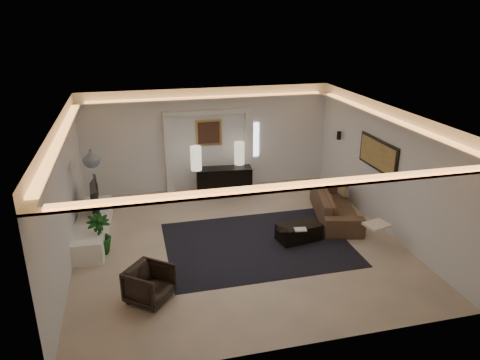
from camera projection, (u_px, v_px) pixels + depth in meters
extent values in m
plane|color=beige|center=(238.00, 242.00, 10.17)|extent=(7.00, 7.00, 0.00)
plane|color=white|center=(238.00, 115.00, 9.15)|extent=(7.00, 7.00, 0.00)
plane|color=silver|center=(209.00, 139.00, 12.84)|extent=(7.00, 0.00, 7.00)
plane|color=silver|center=(295.00, 266.00, 6.48)|extent=(7.00, 0.00, 7.00)
plane|color=silver|center=(64.00, 197.00, 8.87)|extent=(0.00, 7.00, 7.00)
plane|color=silver|center=(385.00, 169.00, 10.45)|extent=(0.00, 7.00, 7.00)
cube|color=silver|center=(238.00, 128.00, 9.25)|extent=(7.00, 7.00, 0.04)
cube|color=white|center=(255.00, 140.00, 13.16)|extent=(0.25, 0.03, 1.00)
cube|color=black|center=(257.00, 244.00, 10.07)|extent=(4.00, 3.00, 0.01)
cube|color=silver|center=(169.00, 155.00, 12.61)|extent=(0.22, 0.20, 2.20)
cube|color=silver|center=(249.00, 149.00, 13.13)|extent=(0.22, 0.20, 2.20)
cube|color=silver|center=(209.00, 112.00, 12.47)|extent=(2.52, 0.20, 0.12)
cube|color=tan|center=(209.00, 133.00, 12.74)|extent=(0.74, 0.04, 0.74)
cube|color=#4C2D1E|center=(209.00, 133.00, 12.72)|extent=(0.62, 0.02, 0.62)
cube|color=black|center=(378.00, 155.00, 10.63)|extent=(0.04, 1.64, 0.74)
cube|color=tan|center=(377.00, 155.00, 10.62)|extent=(0.02, 1.50, 0.62)
cylinder|color=black|center=(339.00, 135.00, 12.34)|extent=(0.12, 0.12, 0.22)
cube|color=silver|center=(73.00, 165.00, 10.09)|extent=(0.10, 0.55, 0.04)
cube|color=black|center=(224.00, 181.00, 12.67)|extent=(1.57, 0.63, 0.76)
cylinder|color=#F5ECCD|center=(196.00, 159.00, 12.29)|extent=(0.34, 0.34, 0.66)
cylinder|color=beige|center=(239.00, 154.00, 12.76)|extent=(0.33, 0.33, 0.64)
cube|color=white|center=(93.00, 228.00, 10.33)|extent=(0.81, 2.70, 0.50)
imported|color=black|center=(91.00, 199.00, 10.40)|extent=(1.26, 0.26, 0.72)
cylinder|color=black|center=(96.00, 190.00, 11.40)|extent=(0.13, 0.13, 0.34)
imported|color=#495F72|center=(91.00, 158.00, 9.83)|extent=(0.41, 0.41, 0.40)
imported|color=#113E11|center=(99.00, 235.00, 9.55)|extent=(0.61, 0.61, 0.87)
imported|color=#412113|center=(336.00, 205.00, 11.23)|extent=(2.49, 1.44, 0.68)
cube|color=silver|center=(377.00, 225.00, 9.74)|extent=(0.58, 0.51, 0.05)
cube|color=#9C8457|center=(343.00, 188.00, 11.74)|extent=(0.13, 0.37, 0.36)
cube|color=black|center=(299.00, 232.00, 10.19)|extent=(1.03, 0.68, 0.36)
imported|color=black|center=(283.00, 230.00, 9.76)|extent=(0.32, 0.32, 0.06)
cube|color=beige|center=(300.00, 228.00, 9.86)|extent=(0.28, 0.22, 0.03)
imported|color=black|center=(149.00, 284.00, 8.02)|extent=(1.00, 1.00, 0.66)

